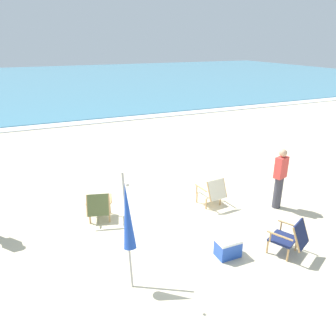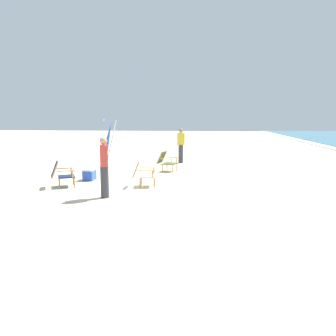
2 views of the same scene
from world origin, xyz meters
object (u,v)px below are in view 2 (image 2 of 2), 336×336
(umbrella_furled_blue, at_px, (108,137))
(beach_chair_back_left, at_px, (166,161))
(person_near_chairs, at_px, (104,167))
(person_by_waterline, at_px, (181,145))
(cooler_box, at_px, (89,174))
(beach_chair_front_left, at_px, (61,173))
(beach_chair_back_right, at_px, (143,173))

(umbrella_furled_blue, bearing_deg, beach_chair_back_left, 91.19)
(umbrella_furled_blue, distance_m, person_near_chairs, 4.61)
(person_by_waterline, bearing_deg, cooler_box, -31.64)
(person_near_chairs, bearing_deg, beach_chair_back_left, 165.60)
(beach_chair_front_left, height_order, person_near_chairs, person_near_chairs)
(beach_chair_back_right, xyz_separation_m, person_near_chairs, (1.54, -0.74, 0.41))
(person_near_chairs, relative_size, cooler_box, 3.33)
(beach_chair_back_right, bearing_deg, beach_chair_front_left, -81.60)
(person_near_chairs, height_order, person_by_waterline, same)
(beach_chair_back_right, bearing_deg, umbrella_furled_blue, -146.42)
(umbrella_furled_blue, height_order, person_by_waterline, umbrella_furled_blue)
(beach_chair_back_left, bearing_deg, beach_chair_back_right, -7.89)
(beach_chair_front_left, xyz_separation_m, beach_chair_back_left, (-3.30, 2.89, -0.00))
(beach_chair_front_left, height_order, beach_chair_back_left, beach_chair_front_left)
(beach_chair_back_right, height_order, cooler_box, beach_chair_back_right)
(beach_chair_back_right, distance_m, beach_chair_front_left, 2.51)
(beach_chair_front_left, relative_size, person_near_chairs, 0.54)
(beach_chair_back_right, distance_m, person_near_chairs, 1.76)
(umbrella_furled_blue, distance_m, person_by_waterline, 3.76)
(beach_chair_front_left, relative_size, umbrella_furled_blue, 0.43)
(beach_chair_back_right, distance_m, cooler_box, 2.18)
(beach_chair_back_right, bearing_deg, beach_chair_back_left, 172.11)
(beach_chair_back_left, relative_size, person_by_waterline, 0.52)
(beach_chair_back_right, relative_size, person_by_waterline, 0.50)
(beach_chair_back_left, height_order, umbrella_furled_blue, umbrella_furled_blue)
(beach_chair_front_left, bearing_deg, cooler_box, 158.07)
(beach_chair_back_right, bearing_deg, cooler_box, -112.14)
(beach_chair_front_left, bearing_deg, beach_chair_back_left, 138.74)
(beach_chair_back_right, height_order, beach_chair_back_left, beach_chair_back_right)
(beach_chair_back_right, height_order, person_near_chairs, person_near_chairs)
(cooler_box, bearing_deg, person_by_waterline, 148.36)
(cooler_box, bearing_deg, umbrella_furled_blue, 177.33)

